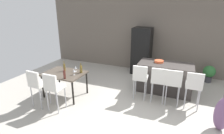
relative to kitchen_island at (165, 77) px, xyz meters
The scene contains 19 objects.
ground_plane 1.16m from the kitchen_island, 115.11° to the right, with size 10.00×10.00×0.00m, color #ADA89E.
back_wall 2.09m from the kitchen_island, 104.22° to the left, with size 10.00×0.12×2.90m, color #665B51.
kitchen_island is the anchor object (origin of this frame).
bar_chair_left 1.03m from the kitchen_island, 126.74° to the right, with size 0.43×0.43×1.05m.
bar_chair_middle 0.84m from the kitchen_island, 95.85° to the right, with size 0.43×0.43×1.05m.
bar_chair_right 0.89m from the kitchen_island, 68.88° to the right, with size 0.42×0.42×1.05m.
bar_chair_far 1.17m from the kitchen_island, 44.71° to the right, with size 0.40×0.40×1.05m.
dining_table 3.13m from the kitchen_island, 151.52° to the right, with size 1.19×0.87×0.74m.
dining_chair_near 3.79m from the kitchen_island, 142.85° to the right, with size 0.42×0.42×1.05m.
dining_chair_far 3.37m from the kitchen_island, 137.31° to the right, with size 0.40×0.40×1.05m.
wine_bottle_right 3.16m from the kitchen_island, 154.62° to the right, with size 0.06×0.06×0.31m.
wine_bottle_inner 3.09m from the kitchen_island, 143.08° to the right, with size 0.07×0.07×0.30m.
wine_bottle_middle 2.64m from the kitchen_island, 150.63° to the right, with size 0.08×0.08×0.29m.
wine_glass_left 2.84m from the kitchen_island, 147.70° to the right, with size 0.07×0.07×0.17m.
wine_glass_far 2.82m from the kitchen_island, 153.62° to the right, with size 0.07×0.07×0.17m.
refrigerator 1.79m from the kitchen_island, 129.19° to the left, with size 0.72×0.68×1.84m, color black.
fruit_bowl 0.55m from the kitchen_island, 166.12° to the left, with size 0.29×0.29×0.07m, color #C6512D.
floor_vase 2.05m from the kitchen_island, 46.67° to the right, with size 0.33×0.33×0.99m.
potted_plant 1.93m from the kitchen_island, 43.66° to the left, with size 0.42×0.42×0.62m.
Camera 1 is at (0.91, -4.47, 2.62)m, focal length 28.19 mm.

